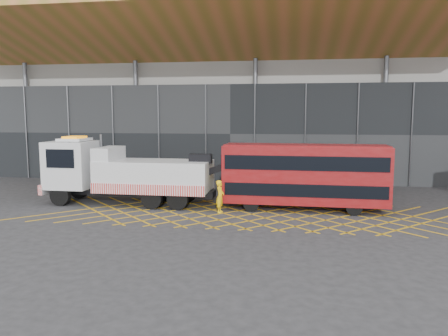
# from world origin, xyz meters

# --- Properties ---
(ground_plane) EXTENTS (120.00, 120.00, 0.00)m
(ground_plane) POSITION_xyz_m (0.00, 0.00, 0.00)
(ground_plane) COLOR #28282A
(road_markings) EXTENTS (26.36, 7.16, 0.01)m
(road_markings) POSITION_xyz_m (4.80, 0.00, 0.01)
(road_markings) COLOR gold
(road_markings) RESTS_ON ground_plane
(construction_building) EXTENTS (55.00, 23.97, 18.00)m
(construction_building) POSITION_xyz_m (1.92, 18.40, 8.98)
(construction_building) COLOR gray
(construction_building) RESTS_ON ground_plane
(recovery_truck) EXTENTS (12.26, 3.08, 4.28)m
(recovery_truck) POSITION_xyz_m (-3.43, 1.71, 1.98)
(recovery_truck) COLOR black
(recovery_truck) RESTS_ON ground_plane
(bus_towed) EXTENTS (9.51, 2.44, 3.84)m
(bus_towed) POSITION_xyz_m (7.71, 1.56, 2.13)
(bus_towed) COLOR maroon
(bus_towed) RESTS_ON ground_plane
(worker) EXTENTS (0.50, 0.71, 1.86)m
(worker) POSITION_xyz_m (2.98, 0.15, 0.93)
(worker) COLOR yellow
(worker) RESTS_ON ground_plane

